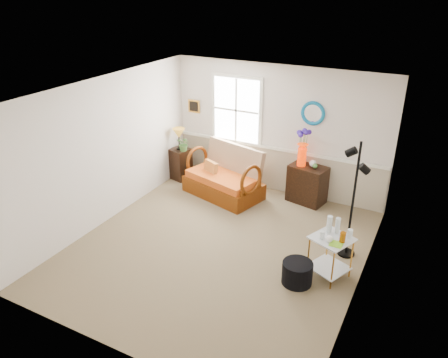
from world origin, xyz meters
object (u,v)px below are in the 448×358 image
at_px(lamp_stand, 180,164).
at_px(floor_lamp, 353,201).
at_px(ottoman, 297,273).
at_px(loveseat, 223,172).
at_px(side_table, 330,257).
at_px(cabinet, 307,184).

relative_size(lamp_stand, floor_lamp, 0.36).
bearing_deg(lamp_stand, ottoman, -33.55).
height_order(loveseat, side_table, loveseat).
distance_m(cabinet, floor_lamp, 1.95).
bearing_deg(loveseat, side_table, -16.50).
xyz_separation_m(loveseat, ottoman, (2.27, -2.02, -0.33)).
height_order(lamp_stand, ottoman, lamp_stand).
relative_size(loveseat, floor_lamp, 0.80).
xyz_separation_m(loveseat, floor_lamp, (2.74, -0.95, 0.46)).
bearing_deg(cabinet, lamp_stand, -163.84).
distance_m(cabinet, ottoman, 2.63).
bearing_deg(side_table, lamp_stand, 153.31).
xyz_separation_m(side_table, ottoman, (-0.36, -0.38, -0.16)).
xyz_separation_m(loveseat, lamp_stand, (-1.22, 0.30, -0.16)).
bearing_deg(side_table, floor_lamp, 81.22).
xyz_separation_m(lamp_stand, side_table, (3.86, -1.94, -0.01)).
bearing_deg(ottoman, side_table, 46.30).
relative_size(cabinet, ottoman, 1.69).
relative_size(lamp_stand, side_table, 1.04).
bearing_deg(side_table, ottoman, -133.70).
bearing_deg(ottoman, loveseat, 138.37).
distance_m(loveseat, cabinet, 1.68).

